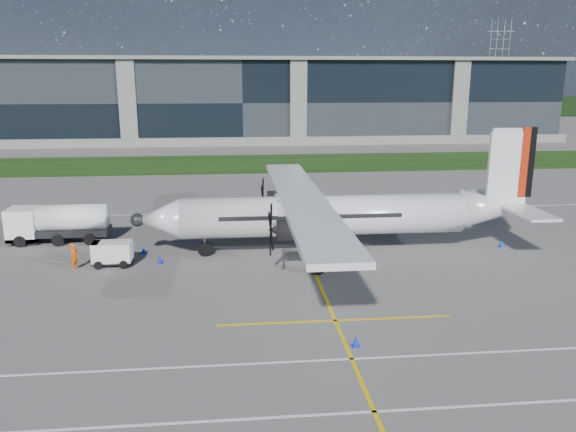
{
  "coord_description": "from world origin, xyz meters",
  "views": [
    {
      "loc": [
        -1.96,
        -31.89,
        11.95
      ],
      "look_at": [
        1.72,
        5.32,
        2.7
      ],
      "focal_mm": 35.0,
      "sensor_mm": 36.0,
      "label": 1
    }
  ],
  "objects_px": {
    "turboprop_aircraft": "(339,192)",
    "safety_cone_nose_port": "(160,260)",
    "pylon_east": "(498,68)",
    "safety_cone_tail": "(501,244)",
    "safety_cone_nose_stbd": "(144,250)",
    "baggage_tug": "(113,254)",
    "fuel_tanker_truck": "(52,224)",
    "safety_cone_portwing": "(356,341)",
    "safety_cone_fwd": "(128,251)",
    "ground_crew_person": "(74,255)"
  },
  "relations": [
    {
      "from": "safety_cone_fwd",
      "to": "safety_cone_tail",
      "type": "bearing_deg",
      "value": -1.66
    },
    {
      "from": "safety_cone_nose_port",
      "to": "safety_cone_nose_stbd",
      "type": "bearing_deg",
      "value": 121.57
    },
    {
      "from": "fuel_tanker_truck",
      "to": "safety_cone_portwing",
      "type": "distance_m",
      "value": 26.59
    },
    {
      "from": "turboprop_aircraft",
      "to": "fuel_tanker_truck",
      "type": "bearing_deg",
      "value": 167.76
    },
    {
      "from": "safety_cone_nose_port",
      "to": "safety_cone_fwd",
      "type": "bearing_deg",
      "value": 139.86
    },
    {
      "from": "safety_cone_fwd",
      "to": "fuel_tanker_truck",
      "type": "bearing_deg",
      "value": 148.65
    },
    {
      "from": "pylon_east",
      "to": "safety_cone_portwing",
      "type": "xyz_separation_m",
      "value": [
        -81.56,
        -158.83,
        -14.75
      ]
    },
    {
      "from": "safety_cone_nose_stbd",
      "to": "safety_cone_tail",
      "type": "xyz_separation_m",
      "value": [
        25.6,
        -1.02,
        0.0
      ]
    },
    {
      "from": "fuel_tanker_truck",
      "to": "safety_cone_fwd",
      "type": "distance_m",
      "value": 7.28
    },
    {
      "from": "safety_cone_portwing",
      "to": "safety_cone_tail",
      "type": "distance_m",
      "value": 19.8
    },
    {
      "from": "safety_cone_nose_stbd",
      "to": "fuel_tanker_truck",
      "type": "bearing_deg",
      "value": 153.98
    },
    {
      "from": "safety_cone_tail",
      "to": "ground_crew_person",
      "type": "bearing_deg",
      "value": -176.05
    },
    {
      "from": "safety_cone_portwing",
      "to": "safety_cone_tail",
      "type": "relative_size",
      "value": 1.0
    },
    {
      "from": "fuel_tanker_truck",
      "to": "safety_cone_nose_stbd",
      "type": "bearing_deg",
      "value": -26.02
    },
    {
      "from": "safety_cone_nose_port",
      "to": "safety_cone_nose_stbd",
      "type": "height_order",
      "value": "same"
    },
    {
      "from": "fuel_tanker_truck",
      "to": "ground_crew_person",
      "type": "bearing_deg",
      "value": -63.26
    },
    {
      "from": "baggage_tug",
      "to": "safety_cone_tail",
      "type": "distance_m",
      "value": 27.23
    },
    {
      "from": "baggage_tug",
      "to": "safety_cone_fwd",
      "type": "height_order",
      "value": "baggage_tug"
    },
    {
      "from": "pylon_east",
      "to": "safety_cone_tail",
      "type": "xyz_separation_m",
      "value": [
        -67.73,
        -144.66,
        -14.75
      ]
    },
    {
      "from": "turboprop_aircraft",
      "to": "safety_cone_fwd",
      "type": "xyz_separation_m",
      "value": [
        -14.54,
        0.75,
        -4.06
      ]
    },
    {
      "from": "fuel_tanker_truck",
      "to": "baggage_tug",
      "type": "xyz_separation_m",
      "value": [
        5.54,
        -5.9,
        -0.62
      ]
    },
    {
      "from": "turboprop_aircraft",
      "to": "safety_cone_nose_port",
      "type": "bearing_deg",
      "value": -174.02
    },
    {
      "from": "pylon_east",
      "to": "safety_cone_nose_stbd",
      "type": "distance_m",
      "value": 171.93
    },
    {
      "from": "baggage_tug",
      "to": "safety_cone_portwing",
      "type": "xyz_separation_m",
      "value": [
        13.36,
        -12.77,
        -0.54
      ]
    },
    {
      "from": "fuel_tanker_truck",
      "to": "baggage_tug",
      "type": "bearing_deg",
      "value": -46.81
    },
    {
      "from": "turboprop_aircraft",
      "to": "safety_cone_nose_port",
      "type": "xyz_separation_m",
      "value": [
        -12.14,
        -1.27,
        -4.06
      ]
    },
    {
      "from": "fuel_tanker_truck",
      "to": "ground_crew_person",
      "type": "distance_m",
      "value": 7.33
    },
    {
      "from": "safety_cone_nose_port",
      "to": "safety_cone_tail",
      "type": "bearing_deg",
      "value": 2.96
    },
    {
      "from": "safety_cone_nose_port",
      "to": "baggage_tug",
      "type": "bearing_deg",
      "value": -177.28
    },
    {
      "from": "turboprop_aircraft",
      "to": "safety_cone_tail",
      "type": "distance_m",
      "value": 12.72
    },
    {
      "from": "baggage_tug",
      "to": "safety_cone_nose_stbd",
      "type": "relative_size",
      "value": 5.28
    },
    {
      "from": "safety_cone_fwd",
      "to": "pylon_east",
      "type": "bearing_deg",
      "value": 56.76
    },
    {
      "from": "baggage_tug",
      "to": "safety_cone_nose_port",
      "type": "xyz_separation_m",
      "value": [
        2.99,
        0.14,
        -0.54
      ]
    },
    {
      "from": "turboprop_aircraft",
      "to": "ground_crew_person",
      "type": "bearing_deg",
      "value": -173.27
    },
    {
      "from": "safety_cone_portwing",
      "to": "pylon_east",
      "type": "bearing_deg",
      "value": 62.82
    },
    {
      "from": "fuel_tanker_truck",
      "to": "safety_cone_nose_stbd",
      "type": "distance_m",
      "value": 8.02
    },
    {
      "from": "safety_cone_nose_port",
      "to": "safety_cone_portwing",
      "type": "height_order",
      "value": "same"
    },
    {
      "from": "fuel_tanker_truck",
      "to": "ground_crew_person",
      "type": "xyz_separation_m",
      "value": [
        3.29,
        -6.54,
        -0.41
      ]
    },
    {
      "from": "baggage_tug",
      "to": "safety_cone_portwing",
      "type": "relative_size",
      "value": 5.28
    },
    {
      "from": "safety_cone_nose_stbd",
      "to": "safety_cone_tail",
      "type": "height_order",
      "value": "same"
    },
    {
      "from": "pylon_east",
      "to": "ground_crew_person",
      "type": "xyz_separation_m",
      "value": [
        -97.16,
        -146.69,
        -14.0
      ]
    },
    {
      "from": "fuel_tanker_truck",
      "to": "safety_cone_nose_port",
      "type": "height_order",
      "value": "fuel_tanker_truck"
    },
    {
      "from": "turboprop_aircraft",
      "to": "safety_cone_nose_port",
      "type": "relative_size",
      "value": 57.52
    },
    {
      "from": "safety_cone_nose_port",
      "to": "safety_cone_nose_stbd",
      "type": "distance_m",
      "value": 2.67
    },
    {
      "from": "safety_cone_fwd",
      "to": "safety_cone_tail",
      "type": "distance_m",
      "value": 26.6
    },
    {
      "from": "pylon_east",
      "to": "safety_cone_tail",
      "type": "bearing_deg",
      "value": -115.09
    },
    {
      "from": "fuel_tanker_truck",
      "to": "safety_cone_fwd",
      "type": "bearing_deg",
      "value": -31.35
    },
    {
      "from": "pylon_east",
      "to": "safety_cone_tail",
      "type": "height_order",
      "value": "pylon_east"
    },
    {
      "from": "baggage_tug",
      "to": "safety_cone_fwd",
      "type": "bearing_deg",
      "value": 74.61
    },
    {
      "from": "ground_crew_person",
      "to": "fuel_tanker_truck",
      "type": "bearing_deg",
      "value": 48.84
    }
  ]
}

